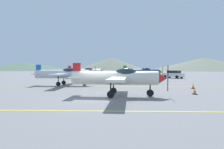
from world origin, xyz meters
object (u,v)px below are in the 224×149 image
object	(u,v)px
airplane_mid	(65,74)
airplane_back	(86,71)
traffic_cone_front	(195,91)
car_sedan	(173,74)
airplane_near	(118,77)
traffic_cone_side	(193,86)
airplane_far	(143,72)

from	to	relation	value
airplane_mid	airplane_back	bearing A→B (deg)	90.67
airplane_mid	airplane_back	world-z (taller)	same
traffic_cone_front	car_sedan	bearing A→B (deg)	77.92
car_sedan	airplane_near	bearing A→B (deg)	-114.30
traffic_cone_front	airplane_mid	bearing A→B (deg)	151.04
airplane_back	traffic_cone_side	distance (m)	24.05
traffic_cone_front	traffic_cone_side	xyz separation A→B (m)	(1.48, 4.13, 0.00)
airplane_far	traffic_cone_side	size ratio (longest dim) A/B	14.74
airplane_near	traffic_cone_front	xyz separation A→B (m)	(6.39, 1.21, -1.18)
traffic_cone_front	airplane_far	bearing A→B (deg)	95.73
airplane_far	airplane_back	xyz separation A→B (m)	(-11.33, 3.96, 0.00)
airplane_far	car_sedan	bearing A→B (deg)	37.16
airplane_far	airplane_back	distance (m)	12.00
car_sedan	traffic_cone_side	world-z (taller)	car_sedan
car_sedan	traffic_cone_side	bearing A→B (deg)	-100.48
airplane_near	airplane_back	xyz separation A→B (m)	(-6.86, 24.32, 0.00)
airplane_near	airplane_mid	bearing A→B (deg)	128.35
airplane_back	traffic_cone_side	xyz separation A→B (m)	(14.73, -18.98, -1.18)
traffic_cone_front	traffic_cone_side	size ratio (longest dim) A/B	1.00
car_sedan	airplane_back	bearing A→B (deg)	-175.42
airplane_mid	traffic_cone_side	size ratio (longest dim) A/B	14.64
traffic_cone_side	airplane_back	bearing A→B (deg)	127.82
airplane_mid	traffic_cone_side	world-z (taller)	airplane_mid
airplane_far	airplane_back	bearing A→B (deg)	160.72
airplane_back	traffic_cone_front	world-z (taller)	airplane_back
traffic_cone_front	traffic_cone_side	distance (m)	4.38
airplane_mid	traffic_cone_front	distance (m)	14.98
airplane_mid	car_sedan	size ratio (longest dim) A/B	1.97
airplane_near	traffic_cone_front	size ratio (longest dim) A/B	14.73
airplane_far	traffic_cone_front	size ratio (longest dim) A/B	14.74
airplane_mid	airplane_far	world-z (taller)	same
airplane_near	traffic_cone_side	bearing A→B (deg)	34.16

